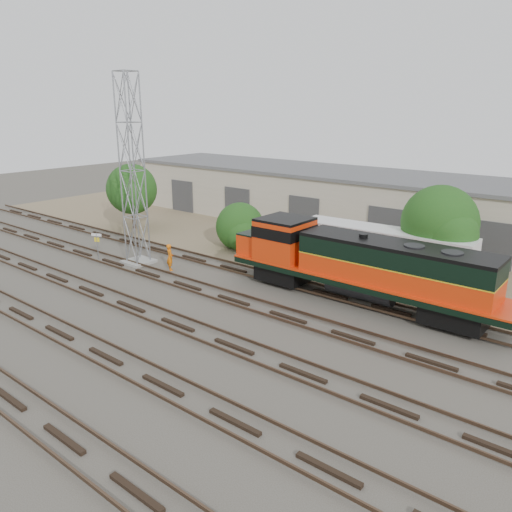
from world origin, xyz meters
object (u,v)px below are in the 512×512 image
Objects in this scene: locomotive at (357,264)px; signal_tower at (133,174)px; worker at (170,257)px; semi_trailer at (387,249)px.

signal_tower is (-16.27, -3.21, 4.22)m from locomotive.
signal_tower reaches higher than locomotive.
worker is at bearing 6.13° from signal_tower.
signal_tower reaches higher than semi_trailer.
semi_trailer is (12.89, 7.45, 1.28)m from worker.
worker is (-13.13, -2.87, -1.41)m from locomotive.
worker is at bearing -152.35° from semi_trailer.
locomotive is at bearing -135.58° from worker.
worker is 0.16× the size of semi_trailer.
worker is 14.95m from semi_trailer.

